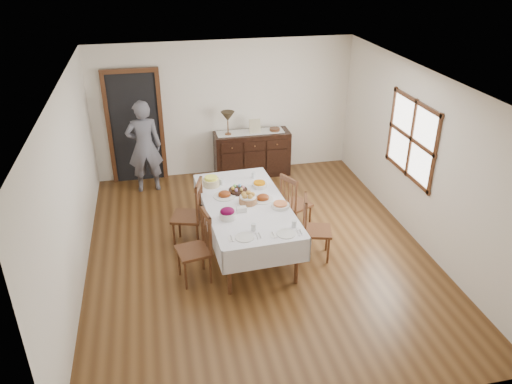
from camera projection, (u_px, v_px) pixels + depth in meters
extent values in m
plane|color=brown|center=(257.00, 250.00, 7.58)|extent=(6.00, 6.00, 0.00)
cube|color=white|center=(258.00, 81.00, 6.39)|extent=(5.00, 6.00, 0.02)
cube|color=white|center=(224.00, 109.00, 9.60)|extent=(5.00, 0.02, 2.60)
cube|color=white|center=(330.00, 313.00, 4.37)|extent=(5.00, 0.02, 2.60)
cube|color=white|center=(71.00, 190.00, 6.52)|extent=(0.02, 6.00, 2.60)
cube|color=white|center=(421.00, 158.00, 7.45)|extent=(0.02, 6.00, 2.60)
cube|color=white|center=(412.00, 139.00, 7.62)|extent=(0.02, 1.30, 1.10)
cube|color=#502D19|center=(411.00, 139.00, 7.62)|extent=(0.03, 1.46, 1.26)
cube|color=black|center=(136.00, 128.00, 9.36)|extent=(0.90, 0.06, 2.10)
cube|color=#502D19|center=(136.00, 129.00, 9.34)|extent=(1.04, 0.08, 2.18)
cube|color=white|center=(245.00, 204.00, 7.27)|extent=(1.25, 2.33, 0.04)
cylinder|color=#502D19|center=(229.00, 271.00, 6.50)|extent=(0.06, 0.06, 0.74)
cylinder|color=#502D19|center=(297.00, 260.00, 6.71)|extent=(0.06, 0.06, 0.74)
cylinder|color=#502D19|center=(204.00, 202.00, 8.19)|extent=(0.06, 0.06, 0.74)
cylinder|color=#502D19|center=(258.00, 195.00, 8.40)|extent=(0.06, 0.06, 0.74)
cube|color=white|center=(207.00, 219.00, 7.20)|extent=(0.14, 2.31, 0.35)
cube|color=white|center=(283.00, 209.00, 7.47)|extent=(0.14, 2.31, 0.35)
cube|color=white|center=(267.00, 256.00, 6.35)|extent=(1.18, 0.08, 0.35)
cube|color=white|center=(229.00, 181.00, 8.32)|extent=(1.18, 0.08, 0.35)
cube|color=#502D19|center=(194.00, 251.00, 6.74)|extent=(0.50, 0.50, 0.04)
cylinder|color=#502D19|center=(179.00, 262.00, 6.94)|extent=(0.04, 0.04, 0.44)
cylinder|color=#502D19|center=(186.00, 276.00, 6.65)|extent=(0.04, 0.04, 0.44)
cylinder|color=#502D19|center=(203.00, 256.00, 7.05)|extent=(0.04, 0.04, 0.44)
cylinder|color=#502D19|center=(211.00, 270.00, 6.77)|extent=(0.04, 0.04, 0.44)
cylinder|color=#502D19|center=(202.00, 224.00, 6.83)|extent=(0.04, 0.04, 0.57)
cylinder|color=#502D19|center=(211.00, 237.00, 6.53)|extent=(0.04, 0.04, 0.57)
cube|color=#502D19|center=(206.00, 214.00, 6.57)|extent=(0.12, 0.41, 0.08)
cylinder|color=#502D19|center=(204.00, 228.00, 6.76)|extent=(0.02, 0.02, 0.47)
cylinder|color=#502D19|center=(206.00, 231.00, 6.69)|extent=(0.02, 0.02, 0.47)
cylinder|color=#502D19|center=(209.00, 235.00, 6.61)|extent=(0.02, 0.02, 0.47)
cube|color=#502D19|center=(187.00, 217.00, 7.54)|extent=(0.55, 0.55, 0.04)
cylinder|color=#502D19|center=(179.00, 224.00, 7.83)|extent=(0.04, 0.04, 0.45)
cylinder|color=#502D19|center=(174.00, 236.00, 7.51)|extent=(0.04, 0.04, 0.45)
cylinder|color=#502D19|center=(202.00, 225.00, 7.80)|extent=(0.04, 0.04, 0.45)
cylinder|color=#502D19|center=(198.00, 237.00, 7.48)|extent=(0.04, 0.04, 0.45)
cylinder|color=#502D19|center=(202.00, 194.00, 7.56)|extent=(0.04, 0.04, 0.59)
cylinder|color=#502D19|center=(197.00, 206.00, 7.23)|extent=(0.04, 0.04, 0.59)
cube|color=#502D19|center=(198.00, 185.00, 7.28)|extent=(0.16, 0.42, 0.08)
cylinder|color=#502D19|center=(201.00, 198.00, 7.49)|extent=(0.02, 0.02, 0.49)
cylinder|color=#502D19|center=(199.00, 201.00, 7.40)|extent=(0.02, 0.02, 0.49)
cylinder|color=#502D19|center=(198.00, 204.00, 7.32)|extent=(0.02, 0.02, 0.49)
cube|color=#502D19|center=(317.00, 231.00, 7.25)|extent=(0.50, 0.50, 0.04)
cylinder|color=#502D19|center=(328.00, 251.00, 7.20)|extent=(0.04, 0.04, 0.42)
cylinder|color=#502D19|center=(327.00, 238.00, 7.49)|extent=(0.04, 0.04, 0.42)
cylinder|color=#502D19|center=(305.00, 250.00, 7.21)|extent=(0.04, 0.04, 0.42)
cylinder|color=#502D19|center=(305.00, 238.00, 7.51)|extent=(0.04, 0.04, 0.42)
cylinder|color=#502D19|center=(306.00, 220.00, 6.98)|extent=(0.04, 0.04, 0.54)
cylinder|color=#502D19|center=(305.00, 208.00, 7.29)|extent=(0.04, 0.04, 0.54)
cube|color=#502D19|center=(306.00, 200.00, 7.03)|extent=(0.14, 0.39, 0.08)
cylinder|color=#502D19|center=(305.00, 219.00, 7.07)|extent=(0.02, 0.02, 0.45)
cylinder|color=#502D19|center=(305.00, 215.00, 7.14)|extent=(0.02, 0.02, 0.45)
cylinder|color=#502D19|center=(305.00, 212.00, 7.22)|extent=(0.02, 0.02, 0.45)
cube|color=#502D19|center=(296.00, 204.00, 7.99)|extent=(0.54, 0.54, 0.04)
cylinder|color=#502D19|center=(310.00, 217.00, 8.07)|extent=(0.03, 0.03, 0.41)
cylinder|color=#502D19|center=(296.00, 210.00, 8.29)|extent=(0.03, 0.03, 0.41)
cylinder|color=#502D19|center=(295.00, 224.00, 7.88)|extent=(0.03, 0.03, 0.41)
cylinder|color=#502D19|center=(282.00, 216.00, 8.11)|extent=(0.03, 0.03, 0.41)
cylinder|color=#502D19|center=(296.00, 197.00, 7.64)|extent=(0.04, 0.04, 0.53)
cylinder|color=#502D19|center=(281.00, 189.00, 7.88)|extent=(0.04, 0.04, 0.53)
cube|color=#502D19|center=(289.00, 180.00, 7.66)|extent=(0.21, 0.36, 0.08)
cylinder|color=#502D19|center=(292.00, 196.00, 7.71)|extent=(0.02, 0.02, 0.44)
cylinder|color=#502D19|center=(288.00, 194.00, 7.77)|extent=(0.02, 0.02, 0.44)
cylinder|color=#502D19|center=(285.00, 192.00, 7.83)|extent=(0.02, 0.02, 0.44)
cube|color=black|center=(252.00, 154.00, 9.84)|extent=(1.47, 0.49, 0.88)
cube|color=black|center=(232.00, 148.00, 9.41)|extent=(0.41, 0.02, 0.18)
sphere|color=brown|center=(232.00, 148.00, 9.39)|extent=(0.03, 0.03, 0.03)
cube|color=black|center=(255.00, 146.00, 9.49)|extent=(0.41, 0.02, 0.18)
sphere|color=brown|center=(255.00, 146.00, 9.48)|extent=(0.03, 0.03, 0.03)
cube|color=black|center=(277.00, 144.00, 9.58)|extent=(0.41, 0.02, 0.18)
sphere|color=brown|center=(277.00, 144.00, 9.56)|extent=(0.03, 0.03, 0.03)
imported|color=slate|center=(144.00, 144.00, 9.00)|extent=(0.59, 0.40, 1.84)
cylinder|color=#90613C|center=(248.00, 200.00, 7.24)|extent=(0.27, 0.27, 0.09)
cylinder|color=white|center=(248.00, 197.00, 7.21)|extent=(0.24, 0.24, 0.02)
sphere|color=#B58337|center=(252.00, 194.00, 7.21)|extent=(0.08, 0.08, 0.08)
sphere|color=#B58337|center=(248.00, 193.00, 7.26)|extent=(0.08, 0.08, 0.08)
sphere|color=#B58337|center=(244.00, 194.00, 7.22)|extent=(0.08, 0.08, 0.08)
sphere|color=#B58337|center=(245.00, 196.00, 7.15)|extent=(0.08, 0.08, 0.08)
sphere|color=#B58337|center=(250.00, 197.00, 7.15)|extent=(0.08, 0.08, 0.08)
cylinder|color=black|center=(238.00, 191.00, 7.56)|extent=(0.29, 0.29, 0.05)
ellipsoid|color=pink|center=(243.00, 187.00, 7.55)|extent=(0.05, 0.05, 0.06)
ellipsoid|color=#6EB5F1|center=(240.00, 186.00, 7.60)|extent=(0.05, 0.05, 0.06)
ellipsoid|color=#6BD866|center=(235.00, 186.00, 7.58)|extent=(0.05, 0.05, 0.06)
ellipsoid|color=yellow|center=(233.00, 188.00, 7.52)|extent=(0.05, 0.05, 0.06)
ellipsoid|color=#B07AC8|center=(236.00, 190.00, 7.47)|extent=(0.05, 0.05, 0.06)
ellipsoid|color=#D5B55C|center=(241.00, 190.00, 7.48)|extent=(0.05, 0.05, 0.06)
cylinder|color=silver|center=(224.00, 196.00, 7.43)|extent=(0.33, 0.33, 0.02)
ellipsoid|color=maroon|center=(224.00, 194.00, 7.42)|extent=(0.19, 0.16, 0.11)
cylinder|color=silver|center=(263.00, 199.00, 7.34)|extent=(0.31, 0.31, 0.01)
ellipsoid|color=maroon|center=(263.00, 198.00, 7.33)|extent=(0.19, 0.16, 0.11)
cylinder|color=silver|center=(227.00, 215.00, 6.84)|extent=(0.22, 0.22, 0.09)
ellipsoid|color=#55032C|center=(227.00, 211.00, 6.81)|extent=(0.20, 0.17, 0.11)
cylinder|color=silver|center=(259.00, 185.00, 7.71)|extent=(0.23, 0.23, 0.06)
cylinder|color=orange|center=(259.00, 183.00, 7.70)|extent=(0.18, 0.18, 0.03)
cylinder|color=tan|center=(211.00, 182.00, 7.74)|extent=(0.26, 0.26, 0.11)
cylinder|color=#F3FE4D|center=(211.00, 178.00, 7.71)|extent=(0.20, 0.20, 0.04)
cylinder|color=silver|center=(280.00, 206.00, 7.13)|extent=(0.26, 0.26, 0.05)
cylinder|color=#D5703D|center=(280.00, 204.00, 7.12)|extent=(0.20, 0.20, 0.02)
cube|color=silver|center=(241.00, 209.00, 7.02)|extent=(0.14, 0.10, 0.07)
cylinder|color=silver|center=(245.00, 237.00, 6.42)|extent=(0.25, 0.25, 0.01)
cube|color=white|center=(232.00, 239.00, 6.39)|extent=(0.09, 0.12, 0.01)
cube|color=silver|center=(232.00, 239.00, 6.38)|extent=(0.02, 0.16, 0.01)
cube|color=silver|center=(257.00, 236.00, 6.45)|extent=(0.02, 0.18, 0.01)
cube|color=silver|center=(260.00, 236.00, 6.46)|extent=(0.03, 0.14, 0.01)
cylinder|color=silver|center=(254.00, 227.00, 6.56)|extent=(0.07, 0.07, 0.10)
cylinder|color=silver|center=(286.00, 234.00, 6.49)|extent=(0.25, 0.25, 0.01)
cube|color=white|center=(273.00, 235.00, 6.46)|extent=(0.09, 0.12, 0.01)
cube|color=silver|center=(273.00, 235.00, 6.46)|extent=(0.02, 0.16, 0.01)
cube|color=silver|center=(298.00, 233.00, 6.52)|extent=(0.02, 0.18, 0.01)
cube|color=silver|center=(301.00, 232.00, 6.53)|extent=(0.03, 0.14, 0.01)
cylinder|color=silver|center=(294.00, 224.00, 6.63)|extent=(0.07, 0.07, 0.10)
cylinder|color=silver|center=(221.00, 182.00, 7.78)|extent=(0.06, 0.06, 0.10)
cylinder|color=silver|center=(254.00, 175.00, 7.99)|extent=(0.06, 0.06, 0.10)
cube|color=white|center=(250.00, 132.00, 9.65)|extent=(1.30, 0.35, 0.01)
cylinder|color=brown|center=(228.00, 134.00, 9.52)|extent=(0.12, 0.12, 0.03)
cylinder|color=brown|center=(228.00, 127.00, 9.45)|extent=(0.02, 0.02, 0.25)
cone|color=#3D3220|center=(228.00, 116.00, 9.36)|extent=(0.26, 0.26, 0.18)
cube|color=#B8AE8B|center=(255.00, 126.00, 9.54)|extent=(0.22, 0.08, 0.28)
cylinder|color=#502D19|center=(275.00, 130.00, 9.70)|extent=(0.20, 0.20, 0.06)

